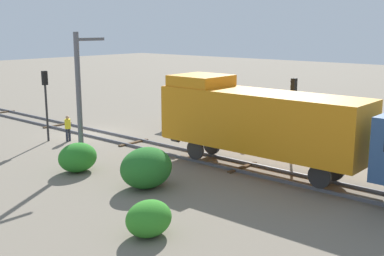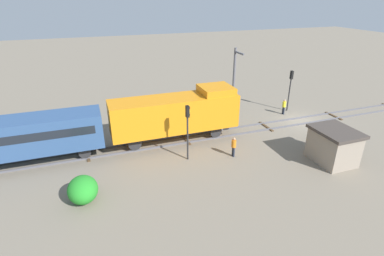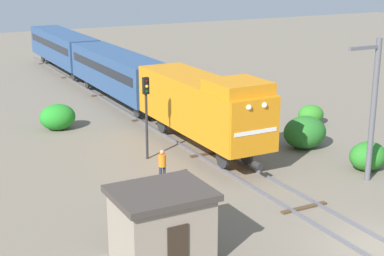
{
  "view_description": "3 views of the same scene",
  "coord_description": "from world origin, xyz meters",
  "px_view_note": "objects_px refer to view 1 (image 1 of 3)",
  "views": [
    {
      "loc": [
        20.25,
        26.8,
        7.33
      ],
      "look_at": [
        0.89,
        10.01,
        1.94
      ],
      "focal_mm": 45.0,
      "sensor_mm": 36.0,
      "label": 1
    },
    {
      "loc": [
        -23.32,
        20.46,
        12.25
      ],
      "look_at": [
        -0.99,
        12.52,
        1.55
      ],
      "focal_mm": 28.0,
      "sensor_mm": 36.0,
      "label": 2
    },
    {
      "loc": [
        -15.67,
        -14.62,
        10.66
      ],
      "look_at": [
        -0.9,
        13.16,
        1.58
      ],
      "focal_mm": 55.0,
      "sensor_mm": 36.0,
      "label": 3
    }
  ],
  "objects_px": {
    "traffic_signal_near": "(45,93)",
    "traffic_signal_mid": "(293,104)",
    "catenary_mast": "(80,95)",
    "worker_by_signal": "(246,130)",
    "worker_near_track": "(68,126)",
    "relay_hut": "(196,106)",
    "locomotive": "(256,119)"
  },
  "relations": [
    {
      "from": "locomotive",
      "to": "worker_near_track",
      "type": "relative_size",
      "value": 6.82
    },
    {
      "from": "worker_near_track",
      "to": "worker_by_signal",
      "type": "relative_size",
      "value": 1.0
    },
    {
      "from": "traffic_signal_mid",
      "to": "worker_near_track",
      "type": "distance_m",
      "value": 14.52
    },
    {
      "from": "traffic_signal_near",
      "to": "catenary_mast",
      "type": "relative_size",
      "value": 0.65
    },
    {
      "from": "worker_near_track",
      "to": "relay_hut",
      "type": "bearing_deg",
      "value": 75.92
    },
    {
      "from": "worker_near_track",
      "to": "relay_hut",
      "type": "height_order",
      "value": "relay_hut"
    },
    {
      "from": "traffic_signal_mid",
      "to": "relay_hut",
      "type": "distance_m",
      "value": 11.53
    },
    {
      "from": "traffic_signal_mid",
      "to": "relay_hut",
      "type": "height_order",
      "value": "traffic_signal_mid"
    },
    {
      "from": "traffic_signal_mid",
      "to": "worker_near_track",
      "type": "relative_size",
      "value": 2.69
    },
    {
      "from": "relay_hut",
      "to": "locomotive",
      "type": "bearing_deg",
      "value": 54.39
    },
    {
      "from": "traffic_signal_mid",
      "to": "worker_by_signal",
      "type": "height_order",
      "value": "traffic_signal_mid"
    },
    {
      "from": "traffic_signal_mid",
      "to": "traffic_signal_near",
      "type": "bearing_deg",
      "value": -65.11
    },
    {
      "from": "traffic_signal_near",
      "to": "traffic_signal_mid",
      "type": "relative_size",
      "value": 1.0
    },
    {
      "from": "traffic_signal_mid",
      "to": "relay_hut",
      "type": "relative_size",
      "value": 1.31
    },
    {
      "from": "traffic_signal_near",
      "to": "relay_hut",
      "type": "bearing_deg",
      "value": 161.42
    },
    {
      "from": "traffic_signal_near",
      "to": "catenary_mast",
      "type": "bearing_deg",
      "value": 74.08
    },
    {
      "from": "traffic_signal_near",
      "to": "relay_hut",
      "type": "xyz_separation_m",
      "value": [
        -10.7,
        3.6,
        -1.78
      ]
    },
    {
      "from": "traffic_signal_near",
      "to": "relay_hut",
      "type": "distance_m",
      "value": 11.43
    },
    {
      "from": "worker_by_signal",
      "to": "catenary_mast",
      "type": "height_order",
      "value": "catenary_mast"
    },
    {
      "from": "catenary_mast",
      "to": "worker_near_track",
      "type": "bearing_deg",
      "value": -116.96
    },
    {
      "from": "traffic_signal_near",
      "to": "worker_near_track",
      "type": "relative_size",
      "value": 2.7
    },
    {
      "from": "traffic_signal_near",
      "to": "catenary_mast",
      "type": "distance_m",
      "value": 6.34
    },
    {
      "from": "locomotive",
      "to": "worker_near_track",
      "type": "xyz_separation_m",
      "value": [
        2.4,
        -12.98,
        -1.78
      ]
    },
    {
      "from": "catenary_mast",
      "to": "relay_hut",
      "type": "relative_size",
      "value": 2.03
    },
    {
      "from": "traffic_signal_near",
      "to": "worker_near_track",
      "type": "height_order",
      "value": "traffic_signal_near"
    },
    {
      "from": "worker_near_track",
      "to": "relay_hut",
      "type": "xyz_separation_m",
      "value": [
        -9.9,
        2.5,
        0.4
      ]
    },
    {
      "from": "catenary_mast",
      "to": "relay_hut",
      "type": "bearing_deg",
      "value": -168.74
    },
    {
      "from": "catenary_mast",
      "to": "traffic_signal_near",
      "type": "bearing_deg",
      "value": -105.92
    },
    {
      "from": "traffic_signal_mid",
      "to": "relay_hut",
      "type": "xyz_separation_m",
      "value": [
        -4.1,
        -10.63,
        -1.77
      ]
    },
    {
      "from": "traffic_signal_mid",
      "to": "relay_hut",
      "type": "bearing_deg",
      "value": -111.09
    },
    {
      "from": "traffic_signal_near",
      "to": "worker_by_signal",
      "type": "relative_size",
      "value": 2.7
    },
    {
      "from": "worker_near_track",
      "to": "catenary_mast",
      "type": "distance_m",
      "value": 6.24
    }
  ]
}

